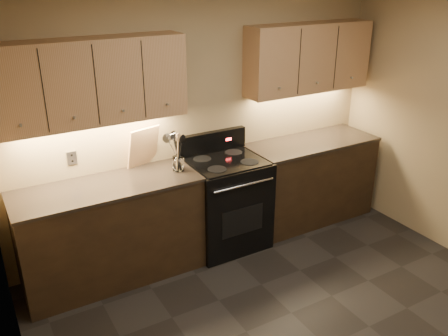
{
  "coord_description": "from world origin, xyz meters",
  "views": [
    {
      "loc": [
        -2.08,
        -2.03,
        2.66
      ],
      "look_at": [
        -0.07,
        1.45,
        0.96
      ],
      "focal_mm": 38.0,
      "sensor_mm": 36.0,
      "label": 1
    }
  ],
  "objects": [
    {
      "name": "black_turner",
      "position": [
        -0.41,
        1.67,
        1.13
      ],
      "size": [
        0.13,
        0.18,
        0.38
      ],
      "primitive_type": null,
      "rotation": [
        -0.22,
        0.01,
        0.41
      ],
      "color": "black",
      "rests_on": "utensil_crock"
    },
    {
      "name": "outlet_plate",
      "position": [
        -1.3,
        1.99,
        1.12
      ],
      "size": [
        0.08,
        0.01,
        0.12
      ],
      "primitive_type": "cube",
      "color": "#B2B5BA",
      "rests_on": "wall_back"
    },
    {
      "name": "stove",
      "position": [
        0.08,
        1.68,
        0.48
      ],
      "size": [
        0.76,
        0.68,
        1.14
      ],
      "color": "black",
      "rests_on": "ground"
    },
    {
      "name": "black_spoon",
      "position": [
        -0.42,
        1.7,
        1.12
      ],
      "size": [
        0.09,
        0.14,
        0.35
      ],
      "primitive_type": null,
      "rotation": [
        0.24,
        0.05,
        0.09
      ],
      "color": "black",
      "rests_on": "utensil_crock"
    },
    {
      "name": "cutting_board",
      "position": [
        -0.66,
        1.94,
        1.12
      ],
      "size": [
        0.33,
        0.19,
        0.39
      ],
      "primitive_type": "cube",
      "rotation": [
        0.26,
        0.0,
        0.25
      ],
      "color": "tan",
      "rests_on": "counter_left"
    },
    {
      "name": "utensil_crock",
      "position": [
        -0.42,
        1.69,
        0.99
      ],
      "size": [
        0.14,
        0.14,
        0.13
      ],
      "color": "white",
      "rests_on": "counter_left"
    },
    {
      "name": "steel_skimmer",
      "position": [
        -0.39,
        1.66,
        1.12
      ],
      "size": [
        0.22,
        0.15,
        0.37
      ],
      "primitive_type": null,
      "rotation": [
        -0.16,
        -0.38,
        0.03
      ],
      "color": "silver",
      "rests_on": "utensil_crock"
    },
    {
      "name": "counter_left",
      "position": [
        -1.1,
        1.7,
        0.47
      ],
      "size": [
        1.62,
        0.62,
        0.93
      ],
      "color": "black",
      "rests_on": "ground"
    },
    {
      "name": "upper_cab_right",
      "position": [
        1.18,
        1.85,
        1.8
      ],
      "size": [
        1.44,
        0.3,
        0.7
      ],
      "primitive_type": "cube",
      "color": "tan",
      "rests_on": "wall_back"
    },
    {
      "name": "upper_cab_left",
      "position": [
        -1.1,
        1.85,
        1.8
      ],
      "size": [
        1.6,
        0.3,
        0.7
      ],
      "primitive_type": "cube",
      "color": "tan",
      "rests_on": "wall_back"
    },
    {
      "name": "wall_back",
      "position": [
        0.0,
        2.0,
        1.3
      ],
      "size": [
        4.0,
        0.04,
        2.6
      ],
      "primitive_type": "cube",
      "color": "tan",
      "rests_on": "ground"
    },
    {
      "name": "wooden_spoon",
      "position": [
        -0.44,
        1.67,
        1.11
      ],
      "size": [
        0.11,
        0.1,
        0.34
      ],
      "primitive_type": null,
      "rotation": [
        -0.09,
        0.15,
        0.14
      ],
      "color": "tan",
      "rests_on": "utensil_crock"
    },
    {
      "name": "steel_spatula",
      "position": [
        -0.4,
        1.71,
        1.14
      ],
      "size": [
        0.18,
        0.16,
        0.4
      ],
      "primitive_type": null,
      "rotation": [
        0.2,
        -0.2,
        -0.17
      ],
      "color": "silver",
      "rests_on": "utensil_crock"
    },
    {
      "name": "counter_right",
      "position": [
        1.18,
        1.7,
        0.47
      ],
      "size": [
        1.46,
        0.62,
        0.93
      ],
      "color": "black",
      "rests_on": "ground"
    },
    {
      "name": "wall_left",
      "position": [
        -2.0,
        0.0,
        1.3
      ],
      "size": [
        0.04,
        4.0,
        2.6
      ],
      "primitive_type": "cube",
      "color": "tan",
      "rests_on": "ground"
    }
  ]
}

